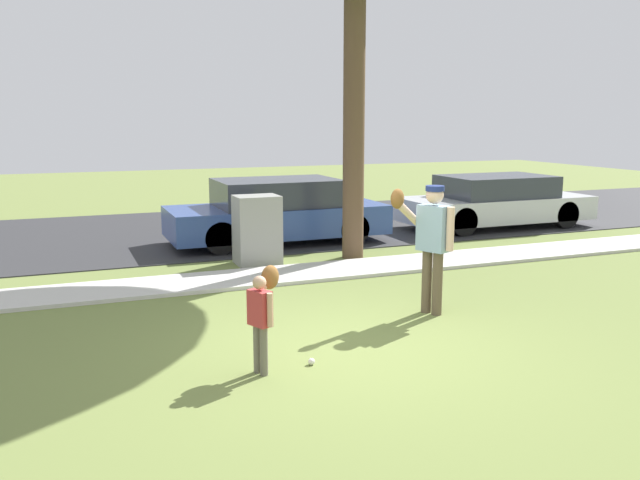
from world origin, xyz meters
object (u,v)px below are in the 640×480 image
(person_adult, at_px, (431,235))
(baseball, at_px, (311,362))
(person_child, at_px, (263,306))
(parked_wagon_blue, at_px, (277,212))
(utility_cabinet, at_px, (257,230))
(parked_sedan_silver, at_px, (495,202))

(person_adult, distance_m, baseball, 2.65)
(person_child, relative_size, parked_wagon_blue, 0.24)
(utility_cabinet, bearing_deg, person_adult, -72.18)
(utility_cabinet, bearing_deg, person_child, -105.80)
(person_child, height_order, parked_wagon_blue, parked_wagon_blue)
(utility_cabinet, bearing_deg, baseball, -100.09)
(person_adult, xyz_separation_m, person_child, (-2.66, -1.14, -0.38))
(utility_cabinet, bearing_deg, parked_sedan_silver, 15.18)
(utility_cabinet, relative_size, parked_sedan_silver, 0.27)
(baseball, xyz_separation_m, utility_cabinet, (0.90, 5.04, 0.58))
(person_child, distance_m, parked_wagon_blue, 7.16)
(person_child, relative_size, utility_cabinet, 0.87)
(person_adult, xyz_separation_m, utility_cabinet, (-1.24, 3.87, -0.46))
(person_adult, bearing_deg, parked_wagon_blue, -110.64)
(person_adult, distance_m, utility_cabinet, 4.09)
(baseball, height_order, utility_cabinet, utility_cabinet)
(utility_cabinet, height_order, parked_sedan_silver, parked_sedan_silver)
(person_child, xyz_separation_m, utility_cabinet, (1.42, 5.01, -0.08))
(utility_cabinet, xyz_separation_m, parked_sedan_silver, (6.43, 1.75, 0.00))
(utility_cabinet, distance_m, parked_sedan_silver, 6.66)
(parked_sedan_silver, bearing_deg, baseball, -137.20)
(person_child, bearing_deg, utility_cabinet, 50.53)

